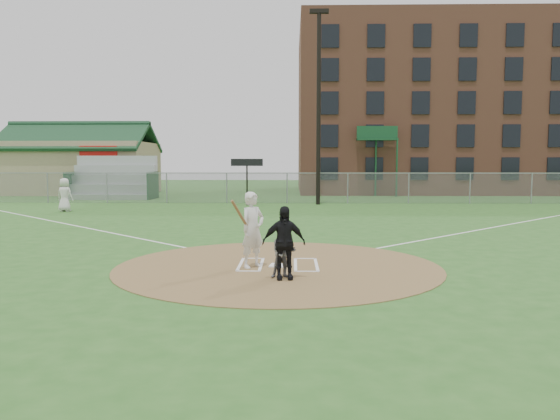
{
  "coord_description": "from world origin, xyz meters",
  "views": [
    {
      "loc": [
        0.37,
        -13.99,
        2.7
      ],
      "look_at": [
        0.0,
        2.0,
        1.3
      ],
      "focal_mm": 35.0,
      "sensor_mm": 36.0,
      "label": 1
    }
  ],
  "objects_px": {
    "home_plate": "(279,265)",
    "ondeck_player": "(65,195)",
    "catcher": "(283,252)",
    "umpire": "(284,243)",
    "batter_at_plate": "(253,230)"
  },
  "relations": [
    {
      "from": "home_plate",
      "to": "umpire",
      "type": "distance_m",
      "value": 1.79
    },
    {
      "from": "umpire",
      "to": "batter_at_plate",
      "type": "relative_size",
      "value": 0.87
    },
    {
      "from": "catcher",
      "to": "ondeck_player",
      "type": "relative_size",
      "value": 0.66
    },
    {
      "from": "catcher",
      "to": "batter_at_plate",
      "type": "bearing_deg",
      "value": 113.94
    },
    {
      "from": "catcher",
      "to": "ondeck_player",
      "type": "bearing_deg",
      "value": 116.51
    },
    {
      "from": "home_plate",
      "to": "umpire",
      "type": "relative_size",
      "value": 0.29
    },
    {
      "from": "home_plate",
      "to": "ondeck_player",
      "type": "relative_size",
      "value": 0.27
    },
    {
      "from": "catcher",
      "to": "umpire",
      "type": "bearing_deg",
      "value": -95.08
    },
    {
      "from": "catcher",
      "to": "batter_at_plate",
      "type": "xyz_separation_m",
      "value": [
        -0.8,
        1.23,
        0.36
      ]
    },
    {
      "from": "home_plate",
      "to": "ondeck_player",
      "type": "height_order",
      "value": "ondeck_player"
    },
    {
      "from": "home_plate",
      "to": "catcher",
      "type": "relative_size",
      "value": 0.4
    },
    {
      "from": "home_plate",
      "to": "catcher",
      "type": "distance_m",
      "value": 1.55
    },
    {
      "from": "home_plate",
      "to": "catcher",
      "type": "bearing_deg",
      "value": -84.87
    },
    {
      "from": "catcher",
      "to": "ondeck_player",
      "type": "distance_m",
      "value": 21.11
    },
    {
      "from": "home_plate",
      "to": "umpire",
      "type": "bearing_deg",
      "value": -84.96
    }
  ]
}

